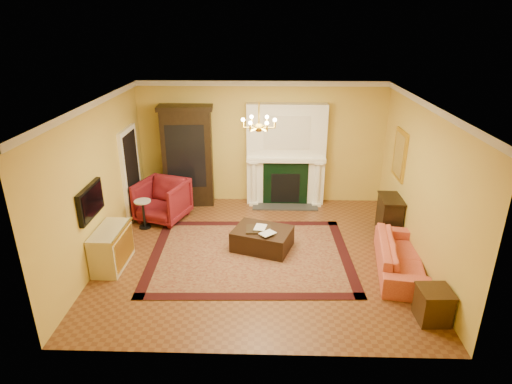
{
  "coord_description": "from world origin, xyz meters",
  "views": [
    {
      "loc": [
        0.17,
        -7.4,
        4.34
      ],
      "look_at": [
        -0.06,
        0.3,
        1.2
      ],
      "focal_mm": 30.0,
      "sensor_mm": 36.0,
      "label": 1
    }
  ],
  "objects_px": {
    "wingback_armchair": "(162,199)",
    "coral_sofa": "(401,252)",
    "console_table": "(389,216)",
    "end_table": "(433,306)",
    "leather_ottoman": "(262,239)",
    "commode": "(111,248)",
    "china_cabinet": "(188,158)",
    "pedestal_table": "(144,212)"
  },
  "relations": [
    {
      "from": "pedestal_table",
      "to": "leather_ottoman",
      "type": "relative_size",
      "value": 0.59
    },
    {
      "from": "end_table",
      "to": "leather_ottoman",
      "type": "height_order",
      "value": "end_table"
    },
    {
      "from": "wingback_armchair",
      "to": "coral_sofa",
      "type": "bearing_deg",
      "value": -3.73
    },
    {
      "from": "pedestal_table",
      "to": "wingback_armchair",
      "type": "bearing_deg",
      "value": 53.97
    },
    {
      "from": "wingback_armchair",
      "to": "pedestal_table",
      "type": "height_order",
      "value": "wingback_armchair"
    },
    {
      "from": "wingback_armchair",
      "to": "coral_sofa",
      "type": "height_order",
      "value": "wingback_armchair"
    },
    {
      "from": "china_cabinet",
      "to": "leather_ottoman",
      "type": "distance_m",
      "value": 3.09
    },
    {
      "from": "leather_ottoman",
      "to": "end_table",
      "type": "bearing_deg",
      "value": -20.21
    },
    {
      "from": "commode",
      "to": "end_table",
      "type": "distance_m",
      "value": 5.63
    },
    {
      "from": "leather_ottoman",
      "to": "china_cabinet",
      "type": "bearing_deg",
      "value": 147.8
    },
    {
      "from": "coral_sofa",
      "to": "commode",
      "type": "bearing_deg",
      "value": 99.1
    },
    {
      "from": "china_cabinet",
      "to": "pedestal_table",
      "type": "relative_size",
      "value": 3.59
    },
    {
      "from": "leather_ottoman",
      "to": "console_table",
      "type": "bearing_deg",
      "value": 34.31
    },
    {
      "from": "china_cabinet",
      "to": "commode",
      "type": "relative_size",
      "value": 2.31
    },
    {
      "from": "pedestal_table",
      "to": "coral_sofa",
      "type": "xyz_separation_m",
      "value": [
        5.18,
        -1.58,
        0.01
      ]
    },
    {
      "from": "wingback_armchair",
      "to": "leather_ottoman",
      "type": "height_order",
      "value": "wingback_armchair"
    },
    {
      "from": "coral_sofa",
      "to": "console_table",
      "type": "bearing_deg",
      "value": 2.97
    },
    {
      "from": "china_cabinet",
      "to": "console_table",
      "type": "distance_m",
      "value": 4.87
    },
    {
      "from": "commode",
      "to": "console_table",
      "type": "relative_size",
      "value": 1.27
    },
    {
      "from": "console_table",
      "to": "coral_sofa",
      "type": "bearing_deg",
      "value": -93.4
    },
    {
      "from": "console_table",
      "to": "wingback_armchair",
      "type": "bearing_deg",
      "value": 176.74
    },
    {
      "from": "wingback_armchair",
      "to": "pedestal_table",
      "type": "bearing_deg",
      "value": -107.14
    },
    {
      "from": "wingback_armchair",
      "to": "coral_sofa",
      "type": "xyz_separation_m",
      "value": [
        4.86,
        -2.02,
        -0.13
      ]
    },
    {
      "from": "wingback_armchair",
      "to": "commode",
      "type": "xyz_separation_m",
      "value": [
        -0.49,
        -2.02,
        -0.14
      ]
    },
    {
      "from": "console_table",
      "to": "commode",
      "type": "bearing_deg",
      "value": -162.14
    },
    {
      "from": "coral_sofa",
      "to": "console_table",
      "type": "relative_size",
      "value": 2.49
    },
    {
      "from": "commode",
      "to": "china_cabinet",
      "type": "bearing_deg",
      "value": 73.71
    },
    {
      "from": "wingback_armchair",
      "to": "end_table",
      "type": "relative_size",
      "value": 1.98
    },
    {
      "from": "console_table",
      "to": "leather_ottoman",
      "type": "xyz_separation_m",
      "value": [
        -2.71,
        -0.76,
        -0.18
      ]
    },
    {
      "from": "china_cabinet",
      "to": "wingback_armchair",
      "type": "distance_m",
      "value": 1.27
    },
    {
      "from": "pedestal_table",
      "to": "console_table",
      "type": "bearing_deg",
      "value": -1.0
    },
    {
      "from": "pedestal_table",
      "to": "coral_sofa",
      "type": "distance_m",
      "value": 5.42
    },
    {
      "from": "coral_sofa",
      "to": "end_table",
      "type": "bearing_deg",
      "value": -166.65
    },
    {
      "from": "coral_sofa",
      "to": "end_table",
      "type": "xyz_separation_m",
      "value": [
        0.1,
        -1.41,
        -0.13
      ]
    },
    {
      "from": "china_cabinet",
      "to": "wingback_armchair",
      "type": "height_order",
      "value": "china_cabinet"
    },
    {
      "from": "pedestal_table",
      "to": "end_table",
      "type": "bearing_deg",
      "value": -29.52
    },
    {
      "from": "commode",
      "to": "console_table",
      "type": "xyz_separation_m",
      "value": [
        5.51,
        1.48,
        0.02
      ]
    },
    {
      "from": "china_cabinet",
      "to": "end_table",
      "type": "height_order",
      "value": "china_cabinet"
    },
    {
      "from": "pedestal_table",
      "to": "leather_ottoman",
      "type": "bearing_deg",
      "value": -17.9
    },
    {
      "from": "commode",
      "to": "leather_ottoman",
      "type": "height_order",
      "value": "commode"
    },
    {
      "from": "coral_sofa",
      "to": "console_table",
      "type": "distance_m",
      "value": 1.5
    },
    {
      "from": "china_cabinet",
      "to": "commode",
      "type": "height_order",
      "value": "china_cabinet"
    }
  ]
}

